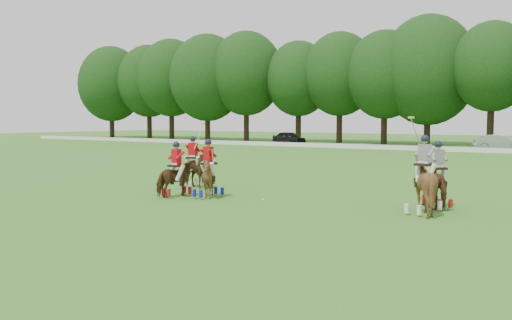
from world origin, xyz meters
The scene contains 11 objects.
ground centered at (0.00, 0.00, 0.00)m, with size 180.00×180.00×0.00m, color #367521.
tree_line centered at (0.26, 48.05, 8.23)m, with size 117.98×14.32×14.75m.
boundary_rail centered at (0.00, 38.00, 0.22)m, with size 120.00×0.10×0.44m, color white.
car_left centered at (-20.72, 42.50, 0.73)m, with size 1.73×4.29×1.46m, color black.
car_mid centered at (1.80, 42.50, 0.72)m, with size 1.53×4.39×1.45m, color #9E9EA3.
polo_red_a centered at (-2.39, 2.28, 0.75)m, with size 1.06×1.75×2.13m.
polo_red_b centered at (-3.61, 4.73, 0.80)m, with size 1.71×1.53×2.79m.
polo_red_c centered at (-1.21, 2.74, 0.79)m, with size 1.42×1.55×2.23m.
polo_stripe_a centered at (6.71, 5.14, 0.81)m, with size 1.87×1.90×2.26m.
polo_stripe_b centered at (6.71, 3.68, 0.92)m, with size 1.76×1.90×3.03m.
polo_ball centered at (0.94, 3.22, 0.04)m, with size 0.09×0.09×0.09m, color white.
Camera 1 is at (12.12, -14.18, 3.04)m, focal length 40.00 mm.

